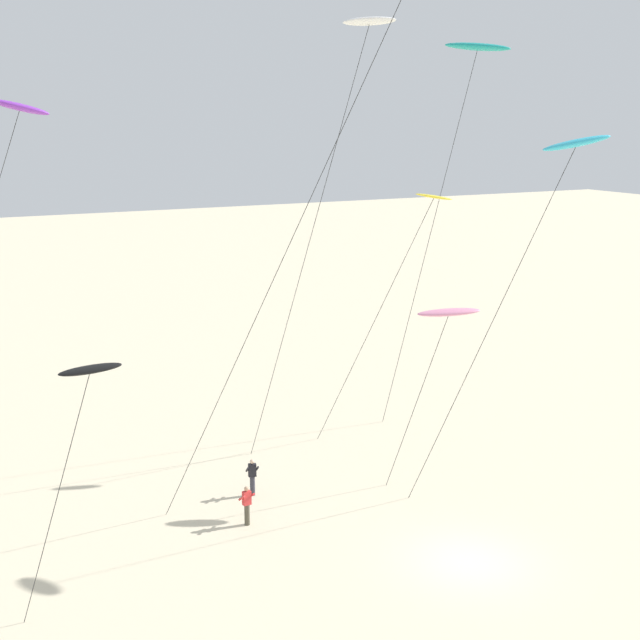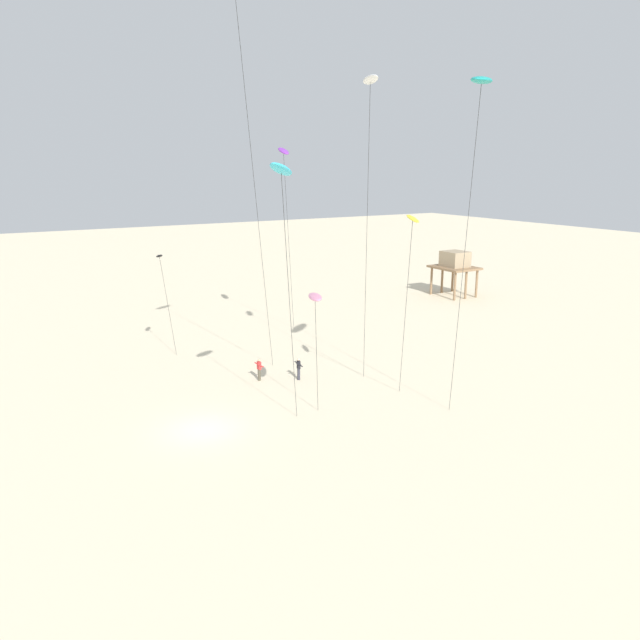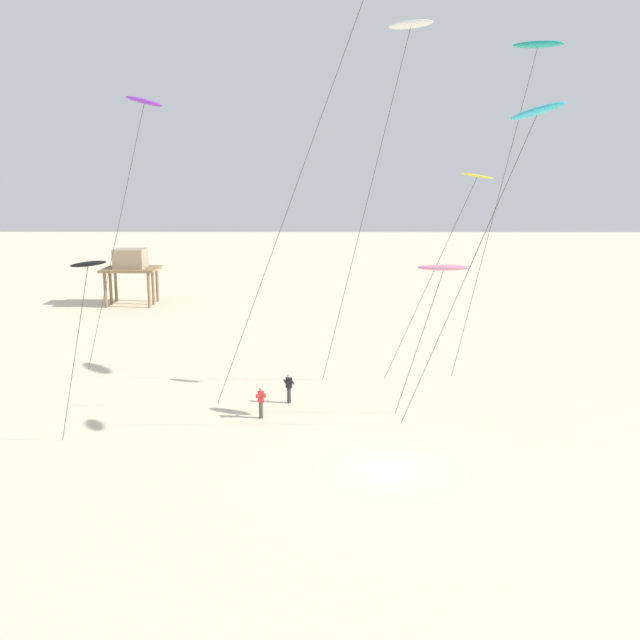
% 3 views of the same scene
% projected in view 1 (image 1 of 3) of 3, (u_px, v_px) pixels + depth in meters
% --- Properties ---
extents(ground_plane, '(260.00, 260.00, 0.00)m').
position_uv_depth(ground_plane, '(469.00, 561.00, 33.30)').
color(ground_plane, beige).
extents(kite_white, '(5.90, 3.88, 20.62)m').
position_uv_depth(kite_white, '(367.00, 29.00, 38.79)').
color(kite_white, white).
rests_on(kite_white, ground).
extents(kite_cyan, '(6.35, 4.68, 15.68)m').
position_uv_depth(kite_cyan, '(575.00, 146.00, 34.72)').
color(kite_cyan, '#33BFE0').
rests_on(kite_cyan, ground).
extents(kite_black, '(3.31, 2.13, 9.03)m').
position_uv_depth(kite_black, '(89.00, 373.00, 27.02)').
color(kite_black, black).
rests_on(kite_black, ground).
extents(kite_purple, '(6.61, 4.28, 17.06)m').
position_uv_depth(kite_purple, '(18.00, 112.00, 34.61)').
color(kite_purple, purple).
rests_on(kite_purple, ground).
extents(kite_teal, '(5.05, 4.10, 19.95)m').
position_uv_depth(kite_teal, '(477.00, 49.00, 43.65)').
color(kite_teal, teal).
rests_on(kite_teal, ground).
extents(kite_pink, '(3.53, 2.30, 8.31)m').
position_uv_depth(kite_pink, '(448.00, 313.00, 38.10)').
color(kite_pink, pink).
rests_on(kite_pink, ground).
extents(kite_yellow, '(5.59, 3.68, 12.75)m').
position_uv_depth(kite_yellow, '(430.00, 205.00, 42.62)').
color(kite_yellow, yellow).
rests_on(kite_yellow, ground).
extents(kite_flyer_nearest, '(0.57, 0.55, 1.67)m').
position_uv_depth(kite_flyer_nearest, '(247.00, 504.00, 36.09)').
color(kite_flyer_nearest, '#4C4738').
rests_on(kite_flyer_nearest, ground).
extents(kite_flyer_middle, '(0.62, 0.60, 1.67)m').
position_uv_depth(kite_flyer_middle, '(252.00, 476.00, 38.92)').
color(kite_flyer_middle, '#33333D').
rests_on(kite_flyer_middle, ground).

